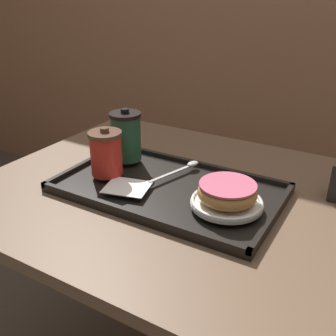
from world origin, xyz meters
name	(u,v)px	position (x,y,z in m)	size (l,w,h in m)	color
cafe_table	(186,246)	(0.00, 0.00, 0.58)	(1.02, 0.79, 0.75)	brown
serving_tray	(168,189)	(-0.04, -0.03, 0.76)	(0.53, 0.31, 0.02)	black
napkin_paper	(127,187)	(-0.11, -0.10, 0.77)	(0.12, 0.11, 0.00)	white
coffee_cup_front	(106,153)	(-0.20, -0.06, 0.83)	(0.08, 0.08, 0.12)	red
coffee_cup_rear	(126,136)	(-0.21, 0.04, 0.84)	(0.08, 0.08, 0.14)	#235638
plate_with_chocolate_donut	(227,202)	(0.13, -0.06, 0.78)	(0.16, 0.16, 0.01)	white
donut_chocolate_glazed	(227,192)	(0.13, -0.06, 0.81)	(0.13, 0.13, 0.04)	tan
spoon	(185,167)	(-0.04, 0.06, 0.78)	(0.06, 0.16, 0.01)	silver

